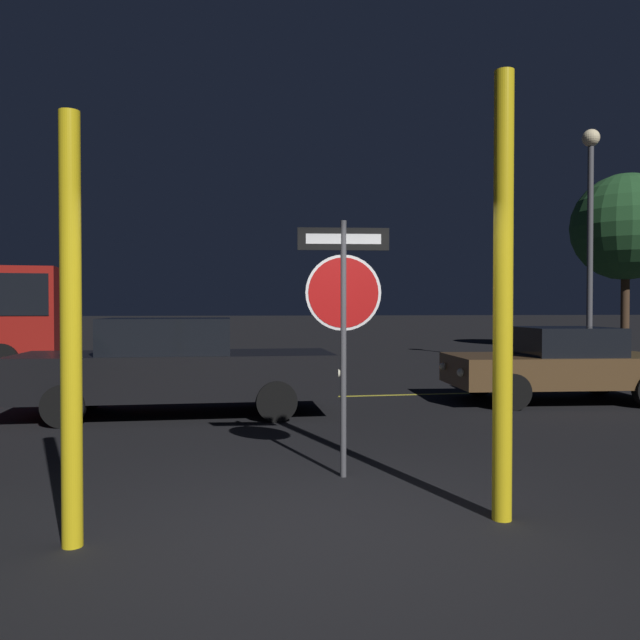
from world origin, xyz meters
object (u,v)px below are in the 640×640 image
street_lamp (590,208)px  tree_0 (626,227)px  yellow_pole_left (71,330)px  yellow_pole_right (503,297)px  passing_car_3 (560,364)px  stop_sign (343,297)px  passing_car_2 (175,367)px

street_lamp → tree_0: 8.22m
yellow_pole_left → yellow_pole_right: (3.21, -0.01, 0.24)m
tree_0 → street_lamp: bearing=-132.4°
passing_car_3 → stop_sign: bearing=136.2°
passing_car_3 → tree_0: (9.82, 11.71, 4.14)m
tree_0 → stop_sign: bearing=-132.7°
passing_car_2 → street_lamp: 12.97m
yellow_pole_right → passing_car_3: (3.88, 5.60, -1.09)m
stop_sign → yellow_pole_right: yellow_pole_right is taller
stop_sign → street_lamp: (9.14, 9.81, 2.66)m
yellow_pole_left → tree_0: size_ratio=0.44×
yellow_pole_right → street_lamp: (8.17, 11.24, 2.68)m
yellow_pole_left → tree_0: 24.41m
passing_car_3 → street_lamp: size_ratio=0.61×
yellow_pole_right → passing_car_3: yellow_pole_right is taller
yellow_pole_right → tree_0: (13.70, 17.31, 3.05)m
yellow_pole_right → passing_car_2: yellow_pole_right is taller
yellow_pole_left → passing_car_3: 9.06m
stop_sign → street_lamp: size_ratio=0.38×
street_lamp → stop_sign: bearing=-133.0°
stop_sign → passing_car_2: stop_sign is taller
street_lamp → yellow_pole_right: bearing=-126.0°
stop_sign → tree_0: (14.67, 15.87, 3.03)m
tree_0 → yellow_pole_left: bearing=-134.4°
yellow_pole_left → passing_car_2: size_ratio=0.61×
stop_sign → tree_0: bearing=54.0°
street_lamp → passing_car_2: bearing=-151.9°
yellow_pole_right → tree_0: bearing=51.6°
passing_car_3 → tree_0: 15.83m
yellow_pole_left → passing_car_3: (7.08, 5.59, -0.85)m
stop_sign → passing_car_2: bearing=121.6°
street_lamp → passing_car_3: bearing=-127.3°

